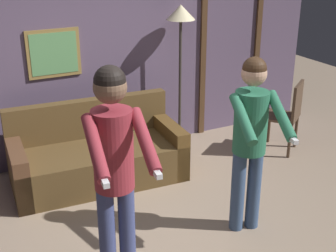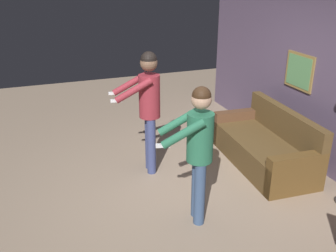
{
  "view_description": "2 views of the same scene",
  "coord_description": "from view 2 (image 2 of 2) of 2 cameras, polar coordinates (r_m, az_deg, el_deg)",
  "views": [
    {
      "loc": [
        -1.69,
        -3.18,
        2.61
      ],
      "look_at": [
        -0.18,
        -0.24,
        1.26
      ],
      "focal_mm": 50.0,
      "sensor_mm": 36.0,
      "label": 1
    },
    {
      "loc": [
        4.13,
        -1.76,
        2.8
      ],
      "look_at": [
        0.16,
        -0.29,
        1.04
      ],
      "focal_mm": 40.0,
      "sensor_mm": 36.0,
      "label": 2
    }
  ],
  "objects": [
    {
      "name": "ground_plane",
      "position": [
        5.29,
        2.37,
        -9.37
      ],
      "size": [
        12.0,
        12.0,
        0.0
      ],
      "primitive_type": "plane",
      "color": "gray"
    },
    {
      "name": "person_standing_right",
      "position": [
        4.2,
        4.64,
        -2.73
      ],
      "size": [
        0.53,
        0.69,
        1.68
      ],
      "color": "#395075",
      "rests_on": "ground_plane"
    },
    {
      "name": "back_wall_assembly",
      "position": [
        5.86,
        22.51,
        6.04
      ],
      "size": [
        6.4,
        0.1,
        2.6
      ],
      "color": "#5D4C66",
      "rests_on": "ground_plane"
    },
    {
      "name": "person_standing_left",
      "position": [
        5.27,
        -3.04,
        3.84
      ],
      "size": [
        0.5,
        0.73,
        1.8
      ],
      "color": "#3A4374",
      "rests_on": "ground_plane"
    },
    {
      "name": "couch",
      "position": [
        5.96,
        14.57,
        -3.19
      ],
      "size": [
        1.95,
        0.97,
        0.87
      ],
      "color": "brown",
      "rests_on": "ground_plane"
    }
  ]
}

